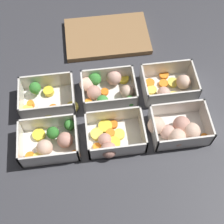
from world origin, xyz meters
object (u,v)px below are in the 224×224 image
object	(u,v)px
container_near_right	(177,129)
container_far_right	(170,86)
container_far_center	(106,89)
container_near_left	(52,141)
container_far_left	(46,98)
container_near_center	(112,138)

from	to	relation	value
container_near_right	container_far_right	bearing A→B (deg)	84.41
container_far_center	container_far_right	size ratio (longest dim) A/B	1.06
container_near_left	container_far_right	xyz separation A→B (m)	(0.36, 0.14, -0.00)
container_far_left	container_far_right	xyz separation A→B (m)	(0.38, -0.00, 0.00)
container_near_center	container_near_right	xyz separation A→B (m)	(0.18, 0.00, 0.01)
container_near_center	container_far_left	xyz separation A→B (m)	(-0.18, 0.15, 0.00)
container_near_right	container_far_left	size ratio (longest dim) A/B	1.04
container_near_center	container_far_right	distance (m)	0.25
container_near_right	container_far_left	world-z (taller)	same
container_far_left	container_far_right	bearing A→B (deg)	-0.41
container_near_right	container_far_center	xyz separation A→B (m)	(-0.18, 0.16, -0.00)
container_near_right	container_far_right	xyz separation A→B (m)	(0.01, 0.15, -0.01)
container_far_center	container_far_right	world-z (taller)	same
container_near_left	container_far_right	world-z (taller)	same
container_near_center	container_far_left	size ratio (longest dim) A/B	0.92
container_near_right	container_far_right	distance (m)	0.15
container_far_right	container_far_left	bearing A→B (deg)	179.59
container_far_right	container_near_center	bearing A→B (deg)	-143.03
container_near_left	container_near_center	size ratio (longest dim) A/B	1.01
container_far_left	container_far_center	size ratio (longest dim) A/B	1.02
container_near_left	container_near_center	world-z (taller)	same
container_near_right	container_far_right	size ratio (longest dim) A/B	1.14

